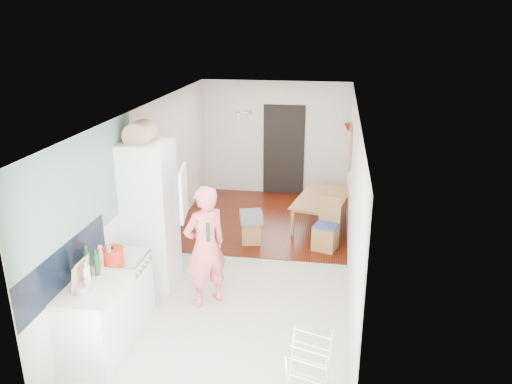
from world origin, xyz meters
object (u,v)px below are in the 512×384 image
(dining_chair, at_px, (326,225))
(drying_rack, at_px, (309,374))
(dining_table, at_px, (323,213))
(person, at_px, (205,236))
(stool, at_px, (251,232))

(dining_chair, xyz_separation_m, drying_rack, (-0.06, -3.71, -0.06))
(dining_chair, bearing_deg, dining_table, 110.73)
(dining_chair, bearing_deg, person, -112.19)
(dining_chair, xyz_separation_m, stool, (-1.29, 0.06, -0.24))
(stool, bearing_deg, dining_table, 39.94)
(person, relative_size, dining_table, 1.52)
(dining_table, relative_size, dining_chair, 1.48)
(dining_table, xyz_separation_m, stool, (-1.21, -1.01, -0.02))
(person, height_order, drying_rack, person)
(dining_chair, bearing_deg, stool, -166.03)
(stool, distance_m, drying_rack, 3.96)
(dining_table, height_order, stool, dining_table)
(dining_table, height_order, drying_rack, drying_rack)
(person, relative_size, dining_chair, 2.25)
(dining_table, relative_size, stool, 3.13)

